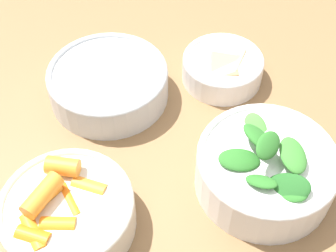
{
  "coord_description": "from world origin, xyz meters",
  "views": [
    {
      "loc": [
        -0.4,
        0.1,
        1.32
      ],
      "look_at": [
        0.03,
        0.03,
        0.81
      ],
      "focal_mm": 50.0,
      "sensor_mm": 36.0,
      "label": 1
    }
  ],
  "objects_px": {
    "bowl_carrots": "(67,212)",
    "bowl_greens": "(266,169)",
    "bowl_cookies": "(223,67)",
    "bowl_beans_hotdog": "(109,84)"
  },
  "relations": [
    {
      "from": "bowl_greens",
      "to": "bowl_carrots",
      "type": "bearing_deg",
      "value": 93.2
    },
    {
      "from": "bowl_greens",
      "to": "bowl_beans_hotdog",
      "type": "relative_size",
      "value": 0.99
    },
    {
      "from": "bowl_carrots",
      "to": "bowl_greens",
      "type": "relative_size",
      "value": 0.91
    },
    {
      "from": "bowl_cookies",
      "to": "bowl_greens",
      "type": "bearing_deg",
      "value": -179.58
    },
    {
      "from": "bowl_greens",
      "to": "bowl_cookies",
      "type": "bearing_deg",
      "value": 0.42
    },
    {
      "from": "bowl_carrots",
      "to": "bowl_greens",
      "type": "xyz_separation_m",
      "value": [
        0.01,
        -0.26,
        0.01
      ]
    },
    {
      "from": "bowl_beans_hotdog",
      "to": "bowl_cookies",
      "type": "height_order",
      "value": "bowl_beans_hotdog"
    },
    {
      "from": "bowl_carrots",
      "to": "bowl_greens",
      "type": "height_order",
      "value": "bowl_greens"
    },
    {
      "from": "bowl_carrots",
      "to": "bowl_beans_hotdog",
      "type": "xyz_separation_m",
      "value": [
        0.22,
        -0.07,
        -0.0
      ]
    },
    {
      "from": "bowl_carrots",
      "to": "bowl_cookies",
      "type": "xyz_separation_m",
      "value": [
        0.23,
        -0.26,
        -0.01
      ]
    }
  ]
}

